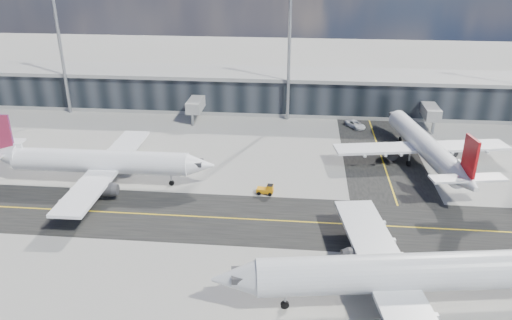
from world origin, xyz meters
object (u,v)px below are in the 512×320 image
object	(u,v)px
airliner_redtail	(425,146)
airliner_near	(408,273)
airliner_af	(97,162)
service_van	(355,124)
baggage_tug	(267,189)

from	to	relation	value
airliner_redtail	airliner_near	bearing A→B (deg)	-114.59
airliner_af	airliner_near	bearing A→B (deg)	59.26
airliner_af	airliner_near	xyz separation A→B (m)	(44.26, -25.62, 0.33)
airliner_redtail	service_van	size ratio (longest dim) A/B	7.17
airliner_af	service_van	size ratio (longest dim) A/B	7.44
airliner_redtail	airliner_near	xyz separation A→B (m)	(-9.77, -38.11, 0.46)
airliner_redtail	service_van	xyz separation A→B (m)	(-10.27, 18.19, -2.87)
airliner_af	airliner_redtail	distance (m)	55.46
airliner_redtail	service_van	world-z (taller)	airliner_redtail
airliner_near	airliner_redtail	bearing A→B (deg)	-23.18
baggage_tug	service_van	xyz separation A→B (m)	(16.31, 32.10, -0.11)
baggage_tug	airliner_near	bearing A→B (deg)	40.12
baggage_tug	service_van	bearing A→B (deg)	158.37
airliner_near	service_van	bearing A→B (deg)	-8.29
baggage_tug	airliner_redtail	bearing A→B (deg)	122.93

